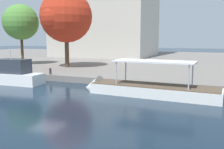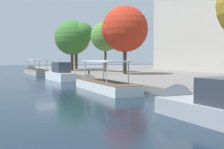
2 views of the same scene
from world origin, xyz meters
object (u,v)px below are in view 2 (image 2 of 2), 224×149
at_px(motor_yacht_1, 59,75).
at_px(tree_3, 76,39).
at_px(motor_yacht_3, 220,111).
at_px(tree_0, 73,37).
at_px(tour_boat_0, 36,72).
at_px(mooring_bollard_0, 89,73).
at_px(tour_boat_2, 102,87).
at_px(mooring_bollard_2, 52,68).
at_px(tree_1, 106,36).
at_px(tree_2, 124,28).

height_order(motor_yacht_1, tree_3, tree_3).
height_order(motor_yacht_3, tree_0, tree_0).
xyz_separation_m(tour_boat_0, mooring_bollard_0, (20.43, 3.32, 0.70)).
distance_m(tour_boat_0, tour_boat_2, 32.13).
distance_m(tree_0, tree_3, 7.20).
height_order(mooring_bollard_0, mooring_bollard_2, mooring_bollard_0).
relative_size(motor_yacht_1, tree_0, 0.82).
bearing_deg(mooring_bollard_2, motor_yacht_3, -4.66).
relative_size(tour_boat_0, tree_0, 1.25).
bearing_deg(tree_0, mooring_bollard_0, -11.67).
height_order(mooring_bollard_2, tree_1, tree_1).
height_order(tour_boat_2, tree_0, tree_0).
relative_size(tour_boat_2, mooring_bollard_0, 15.77).
bearing_deg(tour_boat_0, tree_3, -67.39).
bearing_deg(motor_yacht_3, tour_boat_0, -0.44).
distance_m(mooring_bollard_2, tree_3, 9.47).
distance_m(tour_boat_2, tree_3, 38.55).
distance_m(tour_boat_0, tree_0, 10.17).
bearing_deg(tour_boat_2, motor_yacht_1, 3.01).
xyz_separation_m(tree_2, tree_3, (-22.40, -0.23, -0.43)).
bearing_deg(mooring_bollard_0, motor_yacht_3, -7.67).
xyz_separation_m(tour_boat_2, tree_3, (-36.59, 9.81, 7.17)).
bearing_deg(motor_yacht_1, tour_boat_0, -3.39).
xyz_separation_m(tree_1, tree_2, (8.15, -0.65, 0.73)).
distance_m(tour_boat_2, mooring_bollard_2, 33.92).
xyz_separation_m(motor_yacht_1, tour_boat_2, (14.78, 0.25, -0.47)).
xyz_separation_m(mooring_bollard_0, tree_3, (-24.88, 6.64, 6.40)).
bearing_deg(mooring_bollard_2, mooring_bollard_0, -0.85).
relative_size(tour_boat_2, tree_0, 1.17).
xyz_separation_m(mooring_bollard_2, tree_3, (-2.86, 6.31, 6.45)).
bearing_deg(mooring_bollard_0, mooring_bollard_2, 179.15).
distance_m(motor_yacht_3, tree_2, 32.72).
distance_m(tour_boat_0, mooring_bollard_0, 20.71).
height_order(mooring_bollard_0, tree_2, tree_2).
relative_size(motor_yacht_3, tree_3, 0.94).
bearing_deg(tree_0, motor_yacht_3, -9.28).
relative_size(mooring_bollard_0, mooring_bollard_2, 1.14).
bearing_deg(tree_3, tree_1, 3.54).
distance_m(motor_yacht_1, tour_boat_2, 14.79).
xyz_separation_m(motor_yacht_1, tree_3, (-21.81, 10.06, 6.70)).
bearing_deg(tour_boat_2, motor_yacht_3, -179.95).
xyz_separation_m(mooring_bollard_2, tree_1, (11.40, 7.19, 6.16)).
xyz_separation_m(motor_yacht_3, mooring_bollard_0, (-27.59, 3.72, 0.53)).
relative_size(tour_boat_2, tree_3, 1.19).
bearing_deg(mooring_bollard_2, motor_yacht_1, -11.20).
bearing_deg(tree_3, tree_2, 0.59).
distance_m(motor_yacht_3, mooring_bollard_0, 27.85).
height_order(motor_yacht_3, tree_1, tree_1).
distance_m(mooring_bollard_0, tree_1, 14.38).
bearing_deg(tree_0, tree_2, 11.08).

